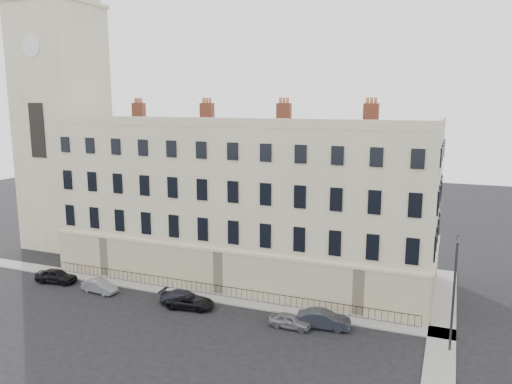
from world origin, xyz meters
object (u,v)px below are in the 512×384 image
car_b (100,286)px  car_f (324,319)px  car_a (56,276)px  car_c (185,299)px  car_d (191,302)px  streetlamp (454,289)px  car_e (290,321)px

car_b → car_f: 20.74m
car_a → car_c: bearing=-98.5°
car_c → car_d: bearing=-114.9°
car_a → car_d: size_ratio=1.00×
car_f → streetlamp: size_ratio=0.49×
car_e → streetlamp: size_ratio=0.39×
car_c → car_f: size_ratio=1.05×
car_c → car_d: size_ratio=1.08×
car_a → car_d: 14.95m
car_c → car_a: bearing=85.3°
car_a → car_f: car_a is taller
car_d → streetlamp: streetlamp is taller
car_a → streetlamp: size_ratio=0.47×
streetlamp → car_e: bearing=-178.3°
car_c → car_e: 9.68m
streetlamp → car_c: bearing=178.8°
car_d → streetlamp: (20.36, 0.11, 4.11)m
car_b → car_f: size_ratio=0.86×
car_a → car_e: bearing=-99.7°
car_a → car_c: size_ratio=0.92×
car_a → car_c: 14.20m
car_c → car_d: 0.81m
car_a → car_e: size_ratio=1.21×
car_c → car_d: (0.75, -0.29, -0.07)m
car_c → streetlamp: (21.11, -0.18, 4.04)m
car_b → car_d: bearing=-84.3°
car_c → car_e: (9.66, -0.66, -0.06)m
car_d → car_e: 8.92m
car_b → car_d: (9.45, -0.04, -0.02)m
car_e → car_b: bearing=90.1°
car_d → car_f: 11.30m
car_c → car_e: bearing=-97.8°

